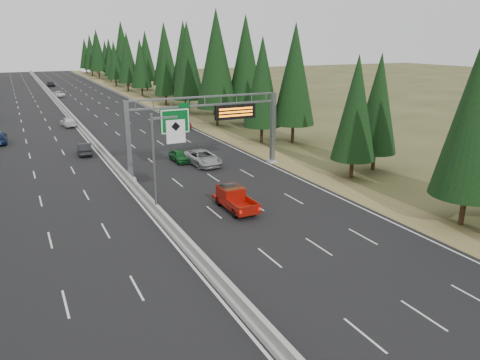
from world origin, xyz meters
The scene contains 15 objects.
road centered at (0.00, 80.00, 0.04)m, with size 32.00×260.00×0.08m, color black.
shoulder_right centered at (17.80, 80.00, 0.03)m, with size 3.60×260.00×0.06m, color olive.
median_barrier centered at (0.00, 80.00, 0.41)m, with size 0.70×260.00×0.85m.
sign_gantry centered at (8.92, 34.88, 5.27)m, with size 16.75×0.98×7.80m.
hov_sign_pole centered at (0.58, 24.97, 4.72)m, with size 2.80×0.50×8.00m.
tree_row_right centered at (22.41, 72.23, 9.10)m, with size 12.46×240.48×18.93m.
silver_minivan centered at (8.88, 37.58, 0.87)m, with size 2.63×5.70×1.58m, color #99989C.
red_pickup centered at (6.04, 23.73, 1.03)m, with size 1.89×5.29×1.72m.
car_ahead_green centered at (7.09, 40.00, 0.75)m, with size 1.59×3.95×1.34m, color #124F1E.
car_ahead_dkred centered at (14.50, 59.99, 0.77)m, with size 1.47×4.20×1.38m, color maroon.
car_ahead_dkgrey centered at (13.61, 64.39, 0.82)m, with size 2.07×5.10×1.48m, color black.
car_ahead_white centered at (1.50, 111.56, 0.73)m, with size 2.15×4.66×1.29m, color silver.
car_ahead_far centered at (1.95, 138.80, 0.84)m, with size 1.79×4.45×1.52m, color black.
car_onc_near centered at (-1.99, 48.20, 0.77)m, with size 1.46×4.17×1.37m, color black.
car_onc_white centered at (-1.50, 68.64, 0.84)m, with size 1.79×4.44×1.51m, color silver.
Camera 1 is at (-9.25, -8.82, 13.36)m, focal length 35.00 mm.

